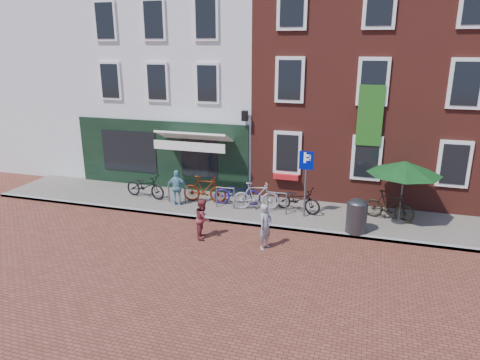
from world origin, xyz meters
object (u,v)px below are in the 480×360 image
(parking_sign, at_px, (306,173))
(woman, at_px, (265,227))
(boy, at_px, (203,219))
(cafe_person, at_px, (177,188))
(bicycle_2, at_px, (237,193))
(parasol, at_px, (405,165))
(bicycle_3, at_px, (256,196))
(bicycle_5, at_px, (389,206))
(bicycle_1, at_px, (205,189))
(bicycle_4, at_px, (298,199))
(litter_bin, at_px, (357,214))
(bicycle_0, at_px, (145,186))

(parking_sign, bearing_deg, woman, -105.97)
(boy, bearing_deg, woman, -108.40)
(cafe_person, distance_m, bicycle_2, 2.33)
(parasol, distance_m, boy, 7.02)
(cafe_person, relative_size, bicycle_3, 0.79)
(parasol, bearing_deg, cafe_person, -175.50)
(bicycle_2, distance_m, bicycle_5, 5.59)
(parking_sign, height_order, woman, parking_sign)
(parasol, distance_m, bicycle_5, 1.58)
(parking_sign, distance_m, bicycle_1, 4.17)
(bicycle_3, distance_m, bicycle_5, 4.77)
(woman, height_order, bicycle_5, woman)
(bicycle_1, relative_size, bicycle_4, 0.97)
(bicycle_3, bearing_deg, parasol, -101.55)
(litter_bin, bearing_deg, bicycle_0, 172.41)
(bicycle_1, relative_size, bicycle_5, 1.00)
(parking_sign, relative_size, cafe_person, 1.75)
(parasol, bearing_deg, bicycle_1, -179.63)
(bicycle_3, xyz_separation_m, bicycle_5, (4.75, 0.34, 0.00))
(parking_sign, distance_m, parasol, 3.32)
(boy, relative_size, bicycle_3, 0.75)
(parking_sign, bearing_deg, bicycle_4, 126.26)
(bicycle_5, bearing_deg, litter_bin, 160.58)
(parasol, distance_m, bicycle_0, 9.90)
(parasol, distance_m, bicycle_2, 6.16)
(boy, distance_m, bicycle_1, 3.14)
(cafe_person, height_order, bicycle_5, cafe_person)
(boy, bearing_deg, bicycle_5, -75.24)
(bicycle_1, xyz_separation_m, bicycle_2, (1.30, 0.12, -0.05))
(parasol, height_order, bicycle_5, parasol)
(woman, relative_size, bicycle_5, 0.82)
(litter_bin, distance_m, bicycle_1, 5.99)
(woman, height_order, bicycle_2, woman)
(litter_bin, bearing_deg, bicycle_1, 167.51)
(parasol, xyz_separation_m, bicycle_5, (-0.36, 0.09, -1.53))
(bicycle_0, height_order, bicycle_5, bicycle_5)
(bicycle_0, relative_size, bicycle_4, 1.00)
(bicycle_2, height_order, bicycle_5, bicycle_5)
(cafe_person, bearing_deg, bicycle_4, 176.69)
(bicycle_2, bearing_deg, woman, -159.25)
(woman, distance_m, cafe_person, 4.83)
(bicycle_3, relative_size, bicycle_5, 1.00)
(litter_bin, xyz_separation_m, cafe_person, (-6.75, 0.70, 0.06))
(parasol, bearing_deg, woman, -141.79)
(cafe_person, relative_size, bicycle_2, 0.76)
(bicycle_0, relative_size, bicycle_3, 1.03)
(boy, distance_m, bicycle_5, 6.57)
(bicycle_2, bearing_deg, parking_sign, -110.68)
(bicycle_1, bearing_deg, bicycle_2, -90.29)
(bicycle_3, bearing_deg, bicycle_1, 70.36)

